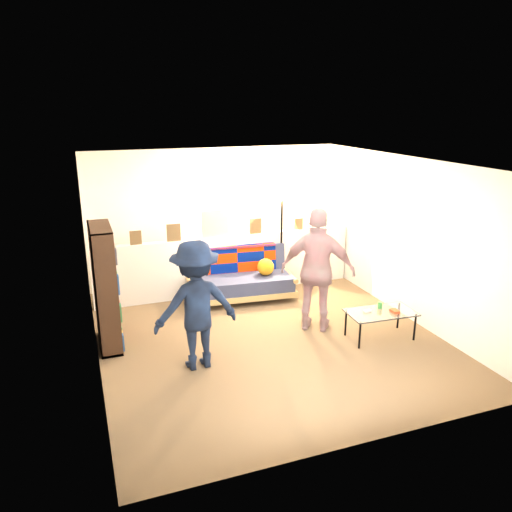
{
  "coord_description": "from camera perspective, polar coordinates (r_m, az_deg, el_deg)",
  "views": [
    {
      "loc": [
        -2.33,
        -5.94,
        3.12
      ],
      "look_at": [
        0.0,
        0.4,
        1.05
      ],
      "focal_mm": 35.0,
      "sensor_mm": 36.0,
      "label": 1
    }
  ],
  "objects": [
    {
      "name": "bookshelf",
      "position": [
        6.84,
        -16.85,
        -3.87
      ],
      "size": [
        0.27,
        0.82,
        1.64
      ],
      "color": "black",
      "rests_on": "ground"
    },
    {
      "name": "ground",
      "position": [
        7.11,
        1.13,
        -9.02
      ],
      "size": [
        5.0,
        5.0,
        0.0
      ],
      "primitive_type": "plane",
      "color": "brown",
      "rests_on": "ground"
    },
    {
      "name": "floor_lamp",
      "position": [
        8.51,
        2.89,
        3.73
      ],
      "size": [
        0.38,
        0.31,
        1.64
      ],
      "color": "black",
      "rests_on": "ground"
    },
    {
      "name": "room_shell",
      "position": [
        6.98,
        -0.2,
        5.04
      ],
      "size": [
        4.6,
        5.05,
        2.45
      ],
      "color": "silver",
      "rests_on": "ground"
    },
    {
      "name": "futon_sofa",
      "position": [
        8.28,
        -1.75,
        -2.54
      ],
      "size": [
        1.82,
        0.99,
        0.75
      ],
      "color": "tan",
      "rests_on": "ground"
    },
    {
      "name": "person_right",
      "position": [
        7.02,
        7.07,
        -1.67
      ],
      "size": [
        1.1,
        0.93,
        1.77
      ],
      "primitive_type": "imported",
      "rotation": [
        0.0,
        0.0,
        2.56
      ],
      "color": "pink",
      "rests_on": "ground"
    },
    {
      "name": "coffee_table",
      "position": [
        7.1,
        14.11,
        -6.38
      ],
      "size": [
        0.96,
        0.57,
        0.48
      ],
      "color": "black",
      "rests_on": "ground"
    },
    {
      "name": "half_wall_ledge",
      "position": [
        8.5,
        -3.26,
        -0.95
      ],
      "size": [
        4.45,
        0.15,
        1.0
      ],
      "primitive_type": "cube",
      "color": "silver",
      "rests_on": "ground"
    },
    {
      "name": "ledge_decor",
      "position": [
        8.24,
        -4.8,
        3.33
      ],
      "size": [
        2.97,
        0.02,
        0.45
      ],
      "color": "brown",
      "rests_on": "half_wall_ledge"
    },
    {
      "name": "person_left",
      "position": [
        6.06,
        -6.87,
        -5.62
      ],
      "size": [
        1.07,
        0.65,
        1.6
      ],
      "primitive_type": "imported",
      "rotation": [
        0.0,
        0.0,
        3.2
      ],
      "color": "black",
      "rests_on": "ground"
    }
  ]
}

